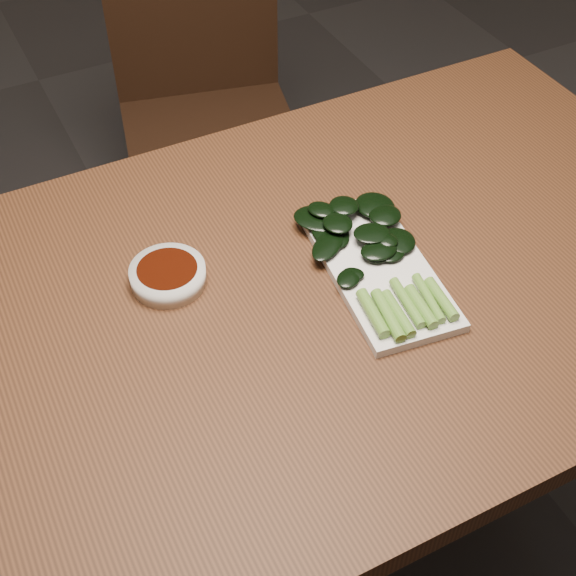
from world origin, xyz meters
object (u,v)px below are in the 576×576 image
Objects in this scene: gai_lan at (369,248)px; sauce_bowl at (168,275)px; chair_far at (205,101)px; serving_plate at (378,269)px; table at (288,326)px.

sauce_bowl is at bearing 162.39° from gai_lan.
chair_far is 8.28× the size of sauce_bowl.
gai_lan reaches higher than serving_plate.
sauce_bowl reaches higher than table.
serving_plate is 0.03m from gai_lan.
sauce_bowl is 0.29m from gai_lan.
gai_lan is (-0.09, -0.88, 0.29)m from chair_far.
chair_far is 0.92m from sauce_bowl.
table is at bearing -177.15° from gai_lan.
chair_far is 0.95m from serving_plate.
chair_far is 2.89× the size of gai_lan.
table is 0.16m from gai_lan.
gai_lan is (0.13, 0.01, 0.09)m from table.
table is 13.02× the size of sauce_bowl.
gai_lan reaches higher than sauce_bowl.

